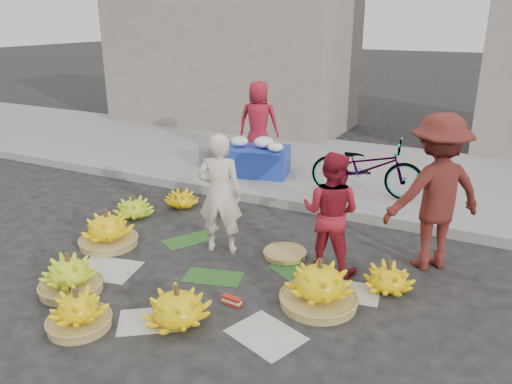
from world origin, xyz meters
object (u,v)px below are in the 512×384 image
at_px(banana_bunch_0, 107,230).
at_px(flower_table, 256,159).
at_px(vendor_cream, 220,194).
at_px(bicycle, 367,167).
at_px(banana_bunch_4, 319,285).

distance_m(banana_bunch_0, flower_table, 3.27).
height_order(vendor_cream, bicycle, vendor_cream).
bearing_deg(bicycle, vendor_cream, 148.93).
bearing_deg(vendor_cream, banana_bunch_0, 3.66).
relative_size(banana_bunch_0, banana_bunch_4, 1.06).
bearing_deg(banana_bunch_0, banana_bunch_4, -2.06).
relative_size(flower_table, bicycle, 0.75).
xyz_separation_m(banana_bunch_4, vendor_cream, (-1.52, 0.64, 0.52)).
height_order(banana_bunch_0, flower_table, flower_table).
height_order(banana_bunch_0, bicycle, bicycle).
relative_size(vendor_cream, flower_table, 1.16).
bearing_deg(banana_bunch_0, vendor_cream, 21.36).
height_order(vendor_cream, flower_table, vendor_cream).
relative_size(banana_bunch_0, bicycle, 0.48).
bearing_deg(flower_table, vendor_cream, -85.44).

